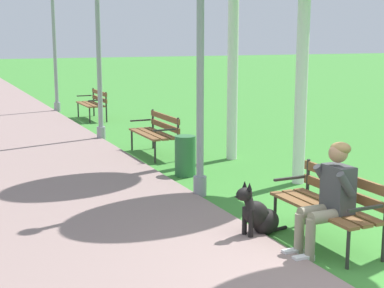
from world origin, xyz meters
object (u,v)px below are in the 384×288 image
object	(u,v)px
lamp_post_mid	(98,40)
litter_bin	(185,156)
person_seated_on_near_bench	(330,194)
lamp_post_near	(200,38)
park_bench_mid	(157,130)
dog_black	(259,215)
lamp_post_far	(54,34)
park_bench_near	(330,201)
park_bench_far	(94,102)

from	to	relation	value
lamp_post_mid	litter_bin	bearing A→B (deg)	-84.74
person_seated_on_near_bench	lamp_post_near	bearing A→B (deg)	96.43
park_bench_mid	dog_black	xyz separation A→B (m)	(-0.57, -4.95, -0.25)
dog_black	lamp_post_mid	world-z (taller)	lamp_post_mid
park_bench_mid	dog_black	distance (m)	4.99
park_bench_mid	lamp_post_near	world-z (taller)	lamp_post_near
lamp_post_far	litter_bin	world-z (taller)	lamp_post_far
person_seated_on_near_bench	lamp_post_far	xyz separation A→B (m)	(-0.31, 13.42, 1.76)
park_bench_near	lamp_post_mid	world-z (taller)	lamp_post_mid
lamp_post_near	lamp_post_mid	size ratio (longest dim) A/B	1.02
park_bench_mid	person_seated_on_near_bench	world-z (taller)	person_seated_on_near_bench
park_bench_near	person_seated_on_near_bench	size ratio (longest dim) A/B	1.20
park_bench_mid	park_bench_far	world-z (taller)	same
lamp_post_mid	lamp_post_far	size ratio (longest dim) A/B	0.94
person_seated_on_near_bench	lamp_post_near	world-z (taller)	lamp_post_near
person_seated_on_near_bench	lamp_post_near	size ratio (longest dim) A/B	0.27
park_bench_near	person_seated_on_near_bench	bearing A→B (deg)	-130.61
dog_black	lamp_post_far	bearing A→B (deg)	89.55
park_bench_mid	person_seated_on_near_bench	xyz separation A→B (m)	(-0.17, -5.74, 0.17)
park_bench_near	person_seated_on_near_bench	distance (m)	0.36
park_bench_mid	lamp_post_near	distance (m)	3.59
lamp_post_mid	park_bench_mid	bearing A→B (deg)	-76.36
person_seated_on_near_bench	litter_bin	distance (m)	3.93
park_bench_far	park_bench_near	bearing A→B (deg)	-90.55
person_seated_on_near_bench	lamp_post_far	bearing A→B (deg)	91.32
dog_black	lamp_post_far	distance (m)	12.82
lamp_post_mid	litter_bin	distance (m)	4.51
lamp_post_far	park_bench_mid	bearing A→B (deg)	-86.46
lamp_post_near	lamp_post_far	world-z (taller)	lamp_post_far
person_seated_on_near_bench	lamp_post_near	distance (m)	3.18
lamp_post_near	lamp_post_far	bearing A→B (deg)	90.04
person_seated_on_near_bench	park_bench_mid	bearing A→B (deg)	88.35
lamp_post_near	park_bench_mid	bearing A→B (deg)	81.28
park_bench_far	litter_bin	xyz separation A→B (m)	(-0.31, -7.31, -0.16)
litter_bin	person_seated_on_near_bench	bearing A→B (deg)	-89.96
person_seated_on_near_bench	litter_bin	xyz separation A→B (m)	(-0.00, 3.92, -0.33)
park_bench_mid	park_bench_near	bearing A→B (deg)	-89.56
lamp_post_near	lamp_post_mid	world-z (taller)	lamp_post_near
dog_black	lamp_post_mid	bearing A→B (deg)	89.73
park_bench_mid	park_bench_far	xyz separation A→B (m)	(0.15, 5.49, 0.00)
park_bench_mid	park_bench_far	size ratio (longest dim) A/B	1.00
park_bench_near	park_bench_mid	bearing A→B (deg)	90.44
park_bench_near	lamp_post_mid	xyz separation A→B (m)	(-0.58, 7.72, 1.80)
lamp_post_mid	litter_bin	world-z (taller)	lamp_post_mid
park_bench_near	litter_bin	world-z (taller)	park_bench_near
park_bench_near	dog_black	world-z (taller)	park_bench_near
park_bench_near	lamp_post_near	size ratio (longest dim) A/B	0.33
park_bench_far	lamp_post_far	size ratio (longest dim) A/B	0.32
lamp_post_near	litter_bin	xyz separation A→B (m)	(0.30, 1.23, -2.00)
dog_black	lamp_post_mid	xyz separation A→B (m)	(0.03, 7.17, 2.05)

